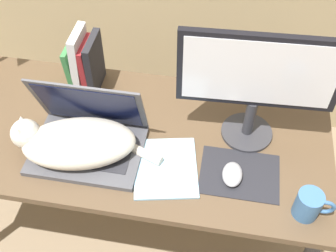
{
  "coord_description": "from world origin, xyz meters",
  "views": [
    {
      "loc": [
        0.33,
        -0.59,
        1.83
      ],
      "look_at": [
        0.18,
        0.28,
        0.82
      ],
      "focal_mm": 45.0,
      "sensor_mm": 36.0,
      "label": 1
    }
  ],
  "objects_px": {
    "laptop": "(88,137)",
    "computer_mouse": "(232,174)",
    "cat": "(75,142)",
    "book_row": "(85,63)",
    "mug": "(309,205)",
    "external_monitor": "(258,81)",
    "notepad": "(166,168)"
  },
  "relations": [
    {
      "from": "mug",
      "to": "book_row",
      "type": "bearing_deg",
      "value": 152.07
    },
    {
      "from": "laptop",
      "to": "external_monitor",
      "type": "relative_size",
      "value": 0.74
    },
    {
      "from": "computer_mouse",
      "to": "cat",
      "type": "bearing_deg",
      "value": 179.38
    },
    {
      "from": "laptop",
      "to": "computer_mouse",
      "type": "distance_m",
      "value": 0.48
    },
    {
      "from": "laptop",
      "to": "cat",
      "type": "height_order",
      "value": "laptop"
    },
    {
      "from": "book_row",
      "to": "external_monitor",
      "type": "bearing_deg",
      "value": -13.16
    },
    {
      "from": "external_monitor",
      "to": "computer_mouse",
      "type": "bearing_deg",
      "value": -100.8
    },
    {
      "from": "book_row",
      "to": "notepad",
      "type": "relative_size",
      "value": 0.9
    },
    {
      "from": "computer_mouse",
      "to": "notepad",
      "type": "bearing_deg",
      "value": -179.66
    },
    {
      "from": "external_monitor",
      "to": "laptop",
      "type": "bearing_deg",
      "value": -164.22
    },
    {
      "from": "external_monitor",
      "to": "notepad",
      "type": "bearing_deg",
      "value": -142.37
    },
    {
      "from": "laptop",
      "to": "book_row",
      "type": "distance_m",
      "value": 0.31
    },
    {
      "from": "mug",
      "to": "external_monitor",
      "type": "bearing_deg",
      "value": 123.92
    },
    {
      "from": "external_monitor",
      "to": "book_row",
      "type": "xyz_separation_m",
      "value": [
        -0.61,
        0.14,
        -0.14
      ]
    },
    {
      "from": "laptop",
      "to": "computer_mouse",
      "type": "height_order",
      "value": "laptop"
    },
    {
      "from": "cat",
      "to": "mug",
      "type": "height_order",
      "value": "cat"
    },
    {
      "from": "external_monitor",
      "to": "computer_mouse",
      "type": "relative_size",
      "value": 5.18
    },
    {
      "from": "book_row",
      "to": "mug",
      "type": "height_order",
      "value": "book_row"
    },
    {
      "from": "laptop",
      "to": "book_row",
      "type": "relative_size",
      "value": 1.49
    },
    {
      "from": "laptop",
      "to": "computer_mouse",
      "type": "xyz_separation_m",
      "value": [
        0.48,
        -0.05,
        -0.03
      ]
    },
    {
      "from": "notepad",
      "to": "mug",
      "type": "relative_size",
      "value": 2.33
    },
    {
      "from": "laptop",
      "to": "cat",
      "type": "xyz_separation_m",
      "value": [
        -0.03,
        -0.04,
        0.01
      ]
    },
    {
      "from": "computer_mouse",
      "to": "mug",
      "type": "height_order",
      "value": "mug"
    },
    {
      "from": "cat",
      "to": "external_monitor",
      "type": "height_order",
      "value": "external_monitor"
    },
    {
      "from": "book_row",
      "to": "notepad",
      "type": "xyz_separation_m",
      "value": [
        0.36,
        -0.33,
        -0.1
      ]
    },
    {
      "from": "laptop",
      "to": "computer_mouse",
      "type": "relative_size",
      "value": 3.81
    },
    {
      "from": "cat",
      "to": "computer_mouse",
      "type": "xyz_separation_m",
      "value": [
        0.51,
        -0.01,
        -0.04
      ]
    },
    {
      "from": "book_row",
      "to": "notepad",
      "type": "height_order",
      "value": "book_row"
    },
    {
      "from": "cat",
      "to": "book_row",
      "type": "bearing_deg",
      "value": 100.7
    },
    {
      "from": "book_row",
      "to": "mug",
      "type": "distance_m",
      "value": 0.91
    },
    {
      "from": "cat",
      "to": "mug",
      "type": "distance_m",
      "value": 0.74
    },
    {
      "from": "computer_mouse",
      "to": "book_row",
      "type": "bearing_deg",
      "value": 149.79
    }
  ]
}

